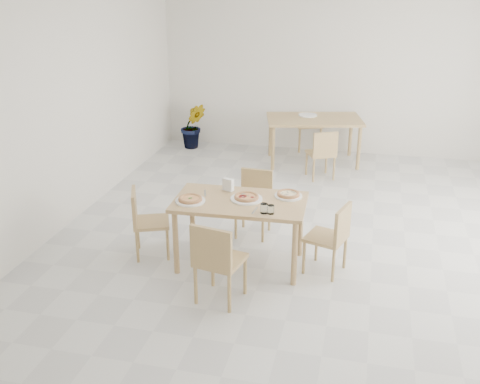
% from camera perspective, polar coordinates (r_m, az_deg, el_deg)
% --- Properties ---
extents(main_table, '(1.41, 0.84, 0.75)m').
position_cam_1_polar(main_table, '(5.91, 0.00, -1.69)').
color(main_table, tan).
rests_on(main_table, ground).
extents(chair_south, '(0.49, 0.49, 0.84)m').
position_cam_1_polar(chair_south, '(5.30, -2.40, -6.70)').
color(chair_south, tan).
rests_on(chair_south, ground).
extents(chair_north, '(0.40, 0.40, 0.78)m').
position_cam_1_polar(chair_north, '(6.72, 1.49, -0.58)').
color(chair_north, tan).
rests_on(chair_north, ground).
extents(chair_west, '(0.50, 0.50, 0.78)m').
position_cam_1_polar(chair_west, '(6.27, -9.69, -2.62)').
color(chair_west, tan).
rests_on(chair_west, ground).
extents(chair_east, '(0.48, 0.48, 0.78)m').
position_cam_1_polar(chair_east, '(5.90, 9.39, -4.25)').
color(chair_east, tan).
rests_on(chair_east, ground).
extents(plate_margherita, '(0.31, 0.31, 0.02)m').
position_cam_1_polar(plate_margherita, '(5.86, -5.07, -0.90)').
color(plate_margherita, white).
rests_on(plate_margherita, main_table).
extents(plate_mushroom, '(0.30, 0.30, 0.02)m').
position_cam_1_polar(plate_mushroom, '(5.99, 4.93, -0.39)').
color(plate_mushroom, white).
rests_on(plate_mushroom, main_table).
extents(plate_pepperoni, '(0.34, 0.34, 0.02)m').
position_cam_1_polar(plate_pepperoni, '(5.89, 0.66, -0.69)').
color(plate_pepperoni, white).
rests_on(plate_pepperoni, main_table).
extents(pizza_margherita, '(0.31, 0.31, 0.03)m').
position_cam_1_polar(pizza_margherita, '(5.85, -5.08, -0.69)').
color(pizza_margherita, tan).
rests_on(pizza_margherita, plate_margherita).
extents(pizza_mushroom, '(0.30, 0.30, 0.03)m').
position_cam_1_polar(pizza_mushroom, '(5.98, 4.94, -0.19)').
color(pizza_mushroom, tan).
rests_on(pizza_mushroom, plate_mushroom).
extents(pizza_pepperoni, '(0.29, 0.29, 0.03)m').
position_cam_1_polar(pizza_pepperoni, '(5.88, 0.66, -0.48)').
color(pizza_pepperoni, tan).
rests_on(pizza_pepperoni, plate_pepperoni).
extents(tumbler_a, '(0.08, 0.08, 0.10)m').
position_cam_1_polar(tumbler_a, '(5.56, 2.45, -1.68)').
color(tumbler_a, white).
rests_on(tumbler_a, main_table).
extents(tumbler_b, '(0.07, 0.07, 0.09)m').
position_cam_1_polar(tumbler_b, '(5.55, 3.15, -1.79)').
color(tumbler_b, white).
rests_on(tumbler_b, main_table).
extents(napkin_holder, '(0.15, 0.11, 0.15)m').
position_cam_1_polar(napkin_holder, '(6.09, -1.21, 0.70)').
color(napkin_holder, silver).
rests_on(napkin_holder, main_table).
extents(fork_a, '(0.07, 0.19, 0.01)m').
position_cam_1_polar(fork_a, '(6.06, -3.57, -0.12)').
color(fork_a, silver).
rests_on(fork_a, main_table).
extents(fork_b, '(0.03, 0.18, 0.01)m').
position_cam_1_polar(fork_b, '(5.63, 1.51, -1.89)').
color(fork_b, silver).
rests_on(fork_b, main_table).
extents(second_table, '(1.66, 1.19, 0.75)m').
position_cam_1_polar(second_table, '(9.22, 7.53, 6.95)').
color(second_table, tan).
rests_on(second_table, ground).
extents(chair_back_s, '(0.51, 0.51, 0.77)m').
position_cam_1_polar(chair_back_s, '(8.54, 8.39, 4.11)').
color(chair_back_s, tan).
rests_on(chair_back_s, ground).
extents(chair_back_n, '(0.57, 0.57, 0.89)m').
position_cam_1_polar(chair_back_n, '(10.04, 6.80, 7.33)').
color(chair_back_n, tan).
rests_on(chair_back_n, ground).
extents(plate_empty, '(0.30, 0.30, 0.02)m').
position_cam_1_polar(plate_empty, '(9.35, 6.90, 7.76)').
color(plate_empty, white).
rests_on(plate_empty, second_table).
extents(potted_plant, '(0.54, 0.50, 0.80)m').
position_cam_1_polar(potted_plant, '(10.03, -4.78, 6.71)').
color(potted_plant, '#28601C').
rests_on(potted_plant, ground).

